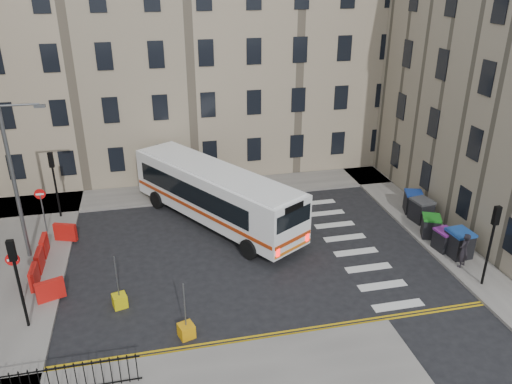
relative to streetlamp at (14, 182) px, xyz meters
name	(u,v)px	position (x,y,z in m)	size (l,w,h in m)	color
ground	(278,249)	(13.00, -2.00, -4.34)	(120.00, 120.00, 0.00)	black
pavement_north	(159,194)	(7.00, 6.60, -4.26)	(36.00, 3.20, 0.15)	slate
pavement_east	(396,202)	(22.00, 2.00, -4.26)	(2.40, 26.00, 0.15)	slate
pavement_west	(5,269)	(-1.00, -1.00, -4.26)	(6.00, 22.00, 0.15)	slate
terrace_north	(131,50)	(6.00, 13.50, 4.28)	(38.30, 10.80, 17.20)	tan
traffic_light_east	(493,234)	(21.60, -7.50, -1.47)	(0.28, 0.22, 4.10)	black
traffic_light_nw	(54,175)	(1.00, 4.50, -1.47)	(0.28, 0.22, 4.10)	black
traffic_light_sw	(16,271)	(1.00, -6.00, -1.47)	(0.28, 0.22, 4.10)	black
streetlamp	(14,182)	(0.00, 0.00, 0.00)	(0.50, 0.22, 8.14)	#595B5E
no_entry_north	(41,202)	(0.50, 2.50, -2.26)	(0.60, 0.08, 3.00)	#595B5E
no_entry_south	(15,269)	(0.50, -4.50, -2.26)	(0.60, 0.08, 3.00)	#595B5E
roadworks_barriers	(47,260)	(1.16, -1.50, -3.69)	(1.66, 6.26, 1.00)	red
bus	(215,193)	(10.16, 1.88, -2.40)	(8.81, 11.96, 3.36)	white
wheelie_bin_a	(459,243)	(21.96, -4.88, -3.48)	(1.20, 1.35, 1.41)	black
wheelie_bin_b	(444,240)	(21.57, -4.18, -3.61)	(1.04, 1.15, 1.14)	black
wheelie_bin_c	(431,226)	(21.63, -2.69, -3.57)	(1.33, 1.40, 1.22)	black
wheelie_bin_d	(421,210)	(22.09, -0.83, -3.51)	(1.23, 1.37, 1.35)	black
wheelie_bin_e	(413,202)	(22.23, 0.38, -3.53)	(1.34, 1.44, 1.30)	black
pedestrian	(464,250)	(21.53, -5.89, -3.26)	(0.67, 0.44, 1.85)	black
bollard_yellow	(120,301)	(4.74, -5.30, -4.04)	(0.60, 0.60, 0.60)	#D0BF0B
bollard_chevron	(186,331)	(7.46, -8.00, -4.04)	(0.60, 0.60, 0.60)	orange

